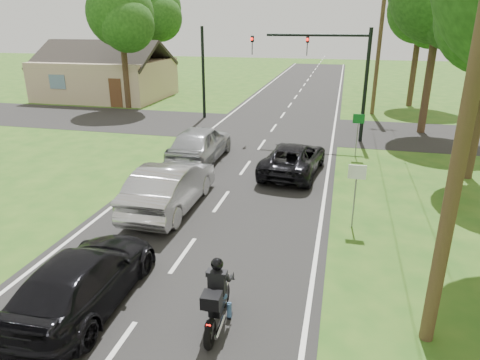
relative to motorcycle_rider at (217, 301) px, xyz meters
name	(u,v)px	position (x,y,z in m)	size (l,w,h in m)	color
ground	(183,255)	(-1.82, 2.69, -0.66)	(140.00, 140.00, 0.00)	#255317
road	(254,155)	(-1.82, 12.69, -0.66)	(8.00, 100.00, 0.01)	black
cross_road	(274,128)	(-1.82, 18.69, -0.66)	(60.00, 7.00, 0.01)	black
motorcycle_rider	(217,301)	(0.00, 0.00, 0.00)	(0.55, 1.96, 1.69)	black
dark_suv	(293,158)	(0.38, 10.49, 0.02)	(2.22, 4.82, 1.34)	black
silver_sedan	(170,186)	(-3.39, 5.70, 0.18)	(1.76, 5.04, 1.66)	#A5A5A9
silver_suv	(200,143)	(-4.14, 11.25, 0.21)	(2.04, 5.06, 1.72)	#A9ABB1
dark_car_behind	(84,279)	(-3.22, 0.05, 0.04)	(1.93, 4.75, 1.38)	black
traffic_signal	(332,64)	(1.52, 16.69, 3.47)	(6.38, 0.44, 6.00)	black
signal_pole_far	(203,73)	(-7.02, 20.69, 2.34)	(0.20, 0.20, 6.00)	black
utility_pole_near	(471,96)	(4.38, 0.69, 4.42)	(1.60, 0.28, 10.00)	brown
utility_pole_far	(380,40)	(4.38, 24.69, 4.42)	(1.60, 0.28, 10.00)	brown
sign_white	(356,181)	(2.88, 5.67, 0.93)	(0.55, 0.07, 2.12)	slate
sign_green	(358,125)	(3.08, 13.67, 0.93)	(0.55, 0.07, 2.12)	slate
tree_row_e	(426,13)	(7.66, 28.47, 6.17)	(5.28, 5.12, 9.61)	#332316
tree_left_near	(123,18)	(-13.55, 22.47, 5.87)	(5.12, 4.96, 9.22)	#332316
tree_left_far	(155,12)	(-15.51, 32.45, 6.47)	(5.76, 5.58, 10.14)	#332316
house	(107,77)	(-17.82, 26.69, 1.10)	(10.20, 8.00, 4.84)	tan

